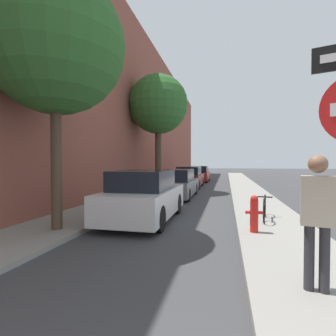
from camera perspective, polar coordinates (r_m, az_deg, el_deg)
The scene contains 13 objects.
ground_plane at distance 15.94m, azimuth 6.66°, elevation -5.20°, with size 120.00×120.00×0.00m, color #3D3D3F.
sidewalk_left at distance 16.48m, azimuth -3.46°, elevation -4.77°, with size 2.00×52.00×0.12m.
sidewalk_right at distance 15.90m, azimuth 17.16°, elevation -5.04°, with size 2.00×52.00×0.12m.
building_facade_left at distance 17.19m, azimuth -7.93°, elevation 13.38°, with size 0.70×52.00×10.80m.
parked_car_white at distance 8.16m, azimuth -5.21°, elevation -6.26°, with size 1.78×4.01×1.55m.
parked_car_grey at distance 13.52m, azimuth 1.74°, elevation -3.50°, with size 1.82×4.59×1.43m.
parked_car_maroon at distance 18.87m, azimuth 4.69°, elevation -2.07°, with size 1.71×4.56×1.47m.
parked_car_red at distance 24.45m, azimuth 6.71°, elevation -1.34°, with size 1.80×4.63×1.44m.
street_tree_near at distance 7.71m, azimuth -23.26°, elevation 23.31°, with size 3.45×3.45×6.33m.
street_tree_far at distance 16.26m, azimuth -2.15°, elevation 13.52°, with size 3.56×3.56×6.95m.
fire_hydrant at distance 6.71m, azimuth 18.19°, elevation -9.31°, with size 0.41×0.19×0.89m.
pedestrian at distance 3.97m, azimuth 29.65°, elevation -8.41°, with size 0.43×0.29×1.78m.
bicycle at distance 8.30m, azimuth 20.21°, elevation -8.04°, with size 0.44×1.64×0.68m.
Camera 1 is at (1.61, 0.25, 1.81)m, focal length 28.10 mm.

